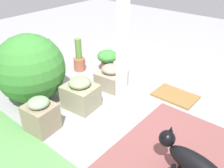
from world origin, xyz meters
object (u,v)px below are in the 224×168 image
at_px(stone_planter_nearest, 111,77).
at_px(round_shrub, 30,69).
at_px(porch_pillar, 123,19).
at_px(terracotta_pot_broad, 107,59).
at_px(stone_planter_near, 80,94).
at_px(dog, 192,161).
at_px(stone_planter_mid, 41,115).
at_px(terracotta_pot_tall, 79,59).
at_px(terracotta_pot_spiky, 51,54).
at_px(doormat, 175,96).

xyz_separation_m(stone_planter_nearest, round_shrub, (0.67, 1.01, 0.32)).
bearing_deg(porch_pillar, terracotta_pot_broad, -39.12).
distance_m(stone_planter_nearest, terracotta_pot_broad, 0.59).
bearing_deg(porch_pillar, round_shrub, 31.78).
xyz_separation_m(stone_planter_near, round_shrub, (0.69, 0.30, 0.29)).
height_order(terracotta_pot_broad, dog, dog).
xyz_separation_m(stone_planter_nearest, stone_planter_near, (-0.03, 0.71, 0.03)).
bearing_deg(stone_planter_mid, terracotta_pot_tall, -59.51).
bearing_deg(stone_planter_nearest, porch_pillar, 145.00).
xyz_separation_m(terracotta_pot_tall, terracotta_pot_spiky, (0.43, 0.30, 0.08)).
bearing_deg(terracotta_pot_spiky, stone_planter_nearest, -171.32).
height_order(terracotta_pot_tall, terracotta_pot_broad, terracotta_pot_tall).
height_order(porch_pillar, round_shrub, porch_pillar).
relative_size(stone_planter_near, terracotta_pot_tall, 0.82).
bearing_deg(dog, stone_planter_nearest, -28.24).
relative_size(porch_pillar, dog, 3.44).
bearing_deg(doormat, dog, 121.25).
distance_m(round_shrub, terracotta_pot_tall, 1.16).
bearing_deg(doormat, porch_pillar, 54.85).
xyz_separation_m(stone_planter_mid, doormat, (-0.94, -1.77, -0.20)).
relative_size(terracotta_pot_tall, terracotta_pot_spiky, 0.99).
xyz_separation_m(round_shrub, terracotta_pot_broad, (-0.24, -1.41, -0.26)).
height_order(porch_pillar, stone_planter_nearest, porch_pillar).
relative_size(stone_planter_nearest, stone_planter_near, 0.91).
height_order(stone_planter_mid, terracotta_pot_spiky, terracotta_pot_spiky).
xyz_separation_m(stone_planter_nearest, terracotta_pot_tall, (0.85, -0.10, 0.04)).
relative_size(round_shrub, terracotta_pot_broad, 2.50).
distance_m(stone_planter_nearest, terracotta_pot_tall, 0.86).
bearing_deg(stone_planter_nearest, terracotta_pot_broad, -42.98).
bearing_deg(stone_planter_nearest, terracotta_pot_tall, -6.73).
distance_m(porch_pillar, terracotta_pot_tall, 1.72).
distance_m(stone_planter_mid, terracotta_pot_tall, 1.71).
bearing_deg(dog, doormat, -58.75).
xyz_separation_m(stone_planter_nearest, terracotta_pot_spiky, (1.28, 0.20, 0.11)).
height_order(stone_planter_mid, dog, dog).
bearing_deg(doormat, round_shrub, 40.96).
height_order(stone_planter_near, doormat, stone_planter_near).
bearing_deg(terracotta_pot_tall, stone_planter_nearest, 173.27).
distance_m(stone_planter_near, doormat, 1.46).
bearing_deg(stone_planter_near, terracotta_pot_broad, -67.58).
bearing_deg(stone_planter_near, terracotta_pot_tall, -42.60).
distance_m(stone_planter_nearest, doormat, 1.05).
xyz_separation_m(porch_pillar, terracotta_pot_tall, (1.31, -0.42, -1.04)).
bearing_deg(stone_planter_mid, porch_pillar, -112.50).
bearing_deg(stone_planter_nearest, stone_planter_near, 92.24).
xyz_separation_m(stone_planter_nearest, terracotta_pot_broad, (0.43, -0.40, 0.06)).
height_order(terracotta_pot_tall, dog, terracotta_pot_tall).
height_order(stone_planter_near, terracotta_pot_tall, terracotta_pot_tall).
bearing_deg(doormat, terracotta_pot_spiky, 14.88).
height_order(stone_planter_near, terracotta_pot_spiky, terracotta_pot_spiky).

